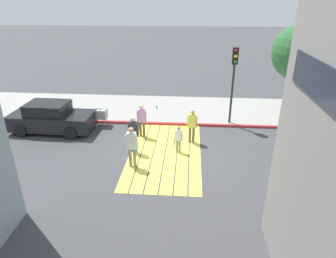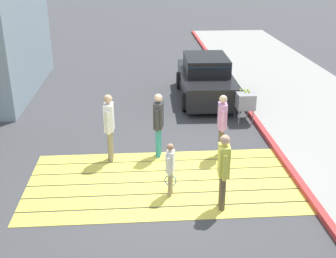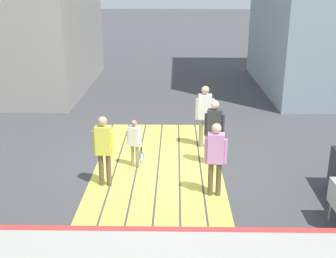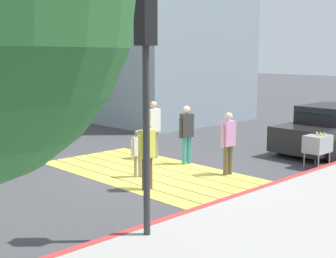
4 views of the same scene
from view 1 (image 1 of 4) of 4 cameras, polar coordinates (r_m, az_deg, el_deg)
The scene contains 14 objects.
ground_plane at distance 13.82m, azimuth -0.54°, elevation -4.59°, with size 120.00×120.00×0.00m, color #424244.
crosswalk_stripes at distance 13.82m, azimuth -0.54°, elevation -4.57°, with size 6.40×3.25×0.01m.
sidewalk_west at distance 18.88m, azimuth 0.92°, elevation 3.81°, with size 4.80×40.00×0.12m, color #9E9B93.
curb_painted at distance 16.71m, azimuth 0.41°, elevation 1.00°, with size 0.16×40.00×0.13m, color #BC3333.
car_parked_near_curb at distance 16.90m, azimuth -21.40°, elevation 1.98°, with size 2.06×4.34×1.57m.
traffic_light_corner at distance 16.21m, azimuth 12.51°, elevation 10.77°, with size 0.39×0.28×4.24m.
street_tree at distance 18.74m, azimuth 23.98°, elevation 12.95°, with size 3.20×3.20×5.32m.
tennis_ball_cart at distance 16.85m, azimuth -12.99°, elevation 2.88°, with size 0.56×0.80×1.02m.
water_bottle at distance 18.76m, azimuth -2.17°, elevation 4.22°, with size 0.07×0.07×0.22m, color #33A5BF.
pedestrian_adult_lead at distance 13.54m, azimuth -6.62°, elevation -0.55°, with size 0.30×0.50×1.76m.
pedestrian_adult_trailing at distance 15.04m, azimuth -5.05°, elevation 2.04°, with size 0.25×0.50×1.72m.
pedestrian_adult_side at distance 14.44m, azimuth 4.62°, elevation 1.06°, with size 0.24×0.50×1.71m.
pedestrian_teen_behind at distance 12.38m, azimuth -6.97°, elevation -2.90°, with size 0.25×0.53×1.82m.
pedestrian_child_with_racket at distance 13.59m, azimuth 1.99°, elevation -1.71°, with size 0.28×0.42×1.28m.
Camera 1 is at (12.04, 1.06, 6.70)m, focal length 31.84 mm.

